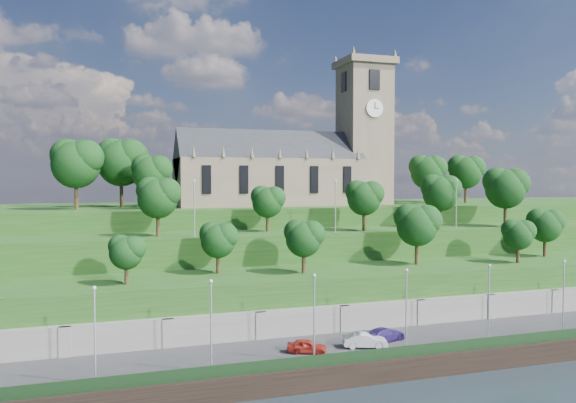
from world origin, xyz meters
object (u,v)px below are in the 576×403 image
object	(u,v)px
car_middle	(365,340)
car_left	(307,346)
car_right	(385,334)
church	(296,162)

from	to	relation	value
car_middle	car_left	bearing A→B (deg)	105.46
car_middle	car_right	size ratio (longest dim) A/B	0.91
church	car_middle	distance (m)	46.03
car_left	car_right	distance (m)	9.49
church	car_left	bearing A→B (deg)	-107.11
car_left	car_middle	world-z (taller)	car_middle
church	car_left	world-z (taller)	church
church	car_middle	bearing A→B (deg)	-98.64
church	car_right	bearing A→B (deg)	-94.61
car_left	car_middle	size ratio (longest dim) A/B	0.88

